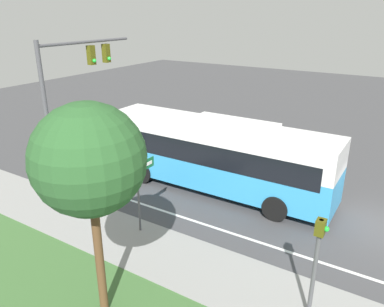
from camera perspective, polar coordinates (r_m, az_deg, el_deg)
ground_plane at (r=17.23m, az=26.55°, el=-9.92°), size 80.00×80.00×0.00m
lane_divider_near at (r=14.17m, az=24.75°, el=-16.64°), size 0.14×30.00×0.01m
bus at (r=17.66m, az=3.60°, el=0.22°), size 2.66×11.29×3.59m
signal_gantry at (r=18.34m, az=-17.82°, el=9.86°), size 5.59×0.41×7.08m
pedestrian_signal at (r=10.75m, az=18.49°, el=-14.35°), size 0.28×0.34×3.23m
street_sign at (r=14.27m, az=-8.03°, el=-4.45°), size 1.67×0.08×2.97m
roadside_tree at (r=9.50m, az=-15.43°, el=-1.02°), size 2.88×2.88×6.13m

